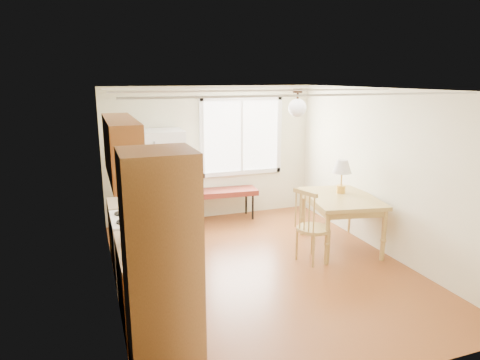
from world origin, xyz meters
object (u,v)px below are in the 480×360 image
refrigerator (163,181)px  chair (309,221)px  bench (223,193)px  dining_table (341,203)px

refrigerator → chair: 2.76m
bench → chair: bearing=-70.9°
refrigerator → bench: 1.20m
dining_table → bench: bearing=136.0°
refrigerator → bench: bearing=8.4°
dining_table → chair: 0.85m
refrigerator → chair: bearing=-49.1°
refrigerator → bench: refrigerator is taller
refrigerator → chair: refrigerator is taller
refrigerator → chair: (1.71, -2.15, -0.25)m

